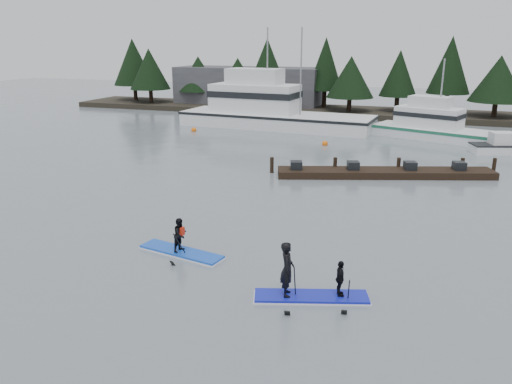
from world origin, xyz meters
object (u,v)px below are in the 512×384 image
(floating_dock, at_px, (385,173))
(paddleboard_solo, at_px, (181,243))
(fishing_boat_medium, at_px, (440,133))
(paddleboard_duo, at_px, (307,281))
(fishing_boat_large, at_px, (270,119))

(floating_dock, relative_size, paddleboard_solo, 3.62)
(fishing_boat_medium, bearing_deg, paddleboard_solo, -88.47)
(fishing_boat_medium, distance_m, floating_dock, 14.49)
(paddleboard_solo, bearing_deg, paddleboard_duo, -8.18)
(fishing_boat_large, xyz_separation_m, paddleboard_solo, (5.78, -30.30, -0.34))
(floating_dock, xyz_separation_m, paddleboard_duo, (-1.05, -16.58, 0.42))
(fishing_boat_medium, relative_size, floating_dock, 0.93)
(floating_dock, height_order, paddleboard_duo, paddleboard_duo)
(fishing_boat_large, height_order, paddleboard_solo, fishing_boat_large)
(floating_dock, distance_m, paddleboard_solo, 16.06)
(floating_dock, bearing_deg, fishing_boat_large, 110.29)
(paddleboard_solo, height_order, paddleboard_duo, paddleboard_duo)
(fishing_boat_large, distance_m, fishing_boat_medium, 15.69)
(fishing_boat_large, distance_m, paddleboard_duo, 34.12)
(paddleboard_solo, xyz_separation_m, paddleboard_duo, (5.48, -1.91, 0.18))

